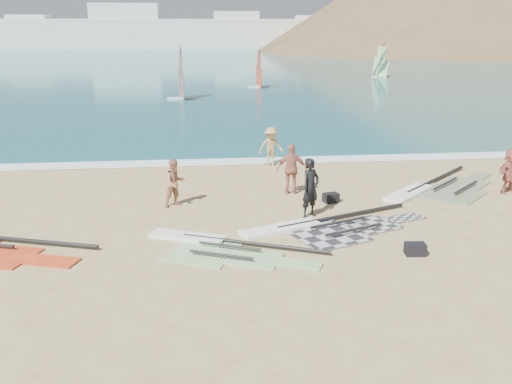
{
  "coord_description": "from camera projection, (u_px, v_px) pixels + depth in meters",
  "views": [
    {
      "loc": [
        -2.53,
        -12.52,
        5.8
      ],
      "look_at": [
        -0.7,
        4.0,
        1.0
      ],
      "focal_mm": 40.0,
      "sensor_mm": 36.0,
      "label": 1
    }
  ],
  "objects": [
    {
      "name": "gear_bag_near",
      "position": [
        331.0,
        198.0,
        19.64
      ],
      "size": [
        0.59,
        0.49,
        0.32
      ],
      "primitive_type": "cube",
      "rotation": [
        0.0,
        0.0,
        0.28
      ],
      "color": "black",
      "rests_on": "ground"
    },
    {
      "name": "windsurfer_right",
      "position": [
        381.0,
        67.0,
        68.9
      ],
      "size": [
        2.29,
        2.46,
        4.1
      ],
      "rotation": [
        0.0,
        0.0,
        0.49
      ],
      "color": "white",
      "rests_on": "ground"
    },
    {
      "name": "person_wetsuit",
      "position": [
        311.0,
        188.0,
        17.94
      ],
      "size": [
        0.83,
        0.78,
        1.9
      ],
      "primitive_type": "imported",
      "rotation": [
        0.0,
        0.0,
        0.65
      ],
      "color": "black",
      "rests_on": "ground"
    },
    {
      "name": "windsurfer_centre",
      "position": [
        259.0,
        76.0,
        56.91
      ],
      "size": [
        2.13,
        2.52,
        3.78
      ],
      "rotation": [
        0.0,
        0.0,
        0.12
      ],
      "color": "white",
      "rests_on": "ground"
    },
    {
      "name": "beachgoer_mid",
      "position": [
        271.0,
        147.0,
        24.58
      ],
      "size": [
        1.15,
        0.72,
        1.71
      ],
      "primitive_type": "imported",
      "rotation": [
        0.0,
        0.0,
        0.08
      ],
      "color": "#AC8450",
      "rests_on": "ground"
    },
    {
      "name": "sea",
      "position": [
        202.0,
        52.0,
        139.87
      ],
      "size": [
        300.0,
        240.0,
        0.06
      ],
      "primitive_type": "cube",
      "color": "#0D4A5C",
      "rests_on": "ground"
    },
    {
      "name": "surf_line",
      "position": [
        251.0,
        162.0,
        25.57
      ],
      "size": [
        300.0,
        1.2,
        0.04
      ],
      "primitive_type": "cube",
      "color": "white",
      "rests_on": "ground"
    },
    {
      "name": "ground",
      "position": [
        303.0,
        276.0,
        13.83
      ],
      "size": [
        300.0,
        300.0,
        0.0
      ],
      "primitive_type": "plane",
      "color": "tan",
      "rests_on": "ground"
    },
    {
      "name": "beachgoer_left",
      "position": [
        175.0,
        183.0,
        19.05
      ],
      "size": [
        0.97,
        0.9,
        1.61
      ],
      "primitive_type": "imported",
      "rotation": [
        0.0,
        0.0,
        0.47
      ],
      "color": "#AA7458",
      "rests_on": "ground"
    },
    {
      "name": "far_town",
      "position": [
        142.0,
        33.0,
        154.14
      ],
      "size": [
        160.0,
        8.0,
        12.0
      ],
      "color": "white",
      "rests_on": "ground"
    },
    {
      "name": "gear_bag_far",
      "position": [
        415.0,
        249.0,
        15.09
      ],
      "size": [
        0.56,
        0.41,
        0.32
      ],
      "primitive_type": "cube",
      "rotation": [
        0.0,
        0.0,
        -0.08
      ],
      "color": "black",
      "rests_on": "ground"
    },
    {
      "name": "windsurfer_left",
      "position": [
        181.0,
        84.0,
        47.47
      ],
      "size": [
        2.46,
        2.87,
        4.34
      ],
      "rotation": [
        0.0,
        0.0,
        0.19
      ],
      "color": "white",
      "rests_on": "ground"
    },
    {
      "name": "rig_orange",
      "position": [
        437.0,
        189.0,
        21.14
      ],
      "size": [
        5.69,
        5.05,
        0.2
      ],
      "rotation": [
        0.0,
        0.0,
        0.76
      ],
      "color": "orange",
      "rests_on": "ground"
    },
    {
      "name": "rig_green",
      "position": [
        216.0,
        247.0,
        15.52
      ],
      "size": [
        4.92,
        3.37,
        0.2
      ],
      "rotation": [
        0.0,
        0.0,
        -0.42
      ],
      "color": "#5BBE35",
      "rests_on": "ground"
    },
    {
      "name": "beachgoer_right",
      "position": [
        510.0,
        171.0,
        20.55
      ],
      "size": [
        1.6,
        1.08,
        1.65
      ],
      "primitive_type": "imported",
      "rotation": [
        0.0,
        0.0,
        0.43
      ],
      "color": "#B76255",
      "rests_on": "ground"
    },
    {
      "name": "beachgoer_back",
      "position": [
        292.0,
        169.0,
        20.47
      ],
      "size": [
        1.12,
        0.57,
        1.83
      ],
      "primitive_type": "imported",
      "rotation": [
        0.0,
        0.0,
        3.02
      ],
      "color": "#AB6451",
      "rests_on": "ground"
    },
    {
      "name": "rig_grey",
      "position": [
        324.0,
        228.0,
        17.03
      ],
      "size": [
        6.06,
        3.72,
        0.2
      ],
      "rotation": [
        0.0,
        0.0,
        0.4
      ],
      "color": "#29292B",
      "rests_on": "ground"
    }
  ]
}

